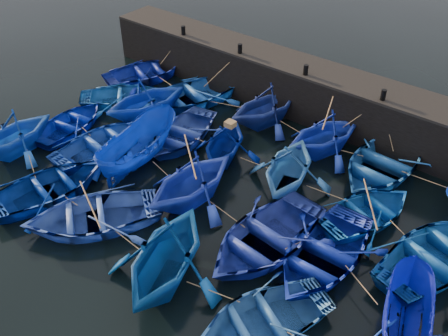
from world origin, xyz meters
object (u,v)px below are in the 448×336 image
Objects in this scene: boat_0 at (146,72)px; wooden_crate at (230,124)px; boat_8 at (181,133)px; boat_20 at (13,133)px; boat_13 at (71,123)px.

wooden_crate is at bearing -179.48° from boat_0.
boat_0 is 9.66m from wooden_crate.
boat_20 is (-5.46, -5.47, 0.59)m from boat_8.
boat_13 is (-4.98, -2.67, -0.05)m from boat_8.
wooden_crate is at bearing -8.17° from boat_8.
boat_20 is at bearing -145.43° from boat_8.
boat_13 is at bearing 78.63° from boat_20.
wooden_crate is (2.91, 0.12, 1.60)m from boat_8.
boat_0 is 11.61× the size of wooden_crate.
wooden_crate is at bearing 31.98° from boat_20.
wooden_crate reaches higher than boat_13.
boat_20 is at bearing 114.95° from boat_0.
boat_0 is 6.96m from boat_8.
boat_13 is (1.00, -6.23, -0.07)m from boat_0.
wooden_crate reaches higher than boat_0.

